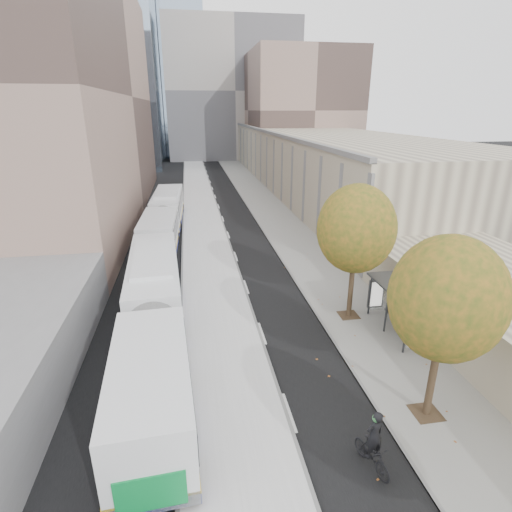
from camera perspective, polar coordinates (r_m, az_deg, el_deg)
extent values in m
cube|color=silver|center=(42.76, -7.63, 4.92)|extent=(4.25, 150.00, 0.15)
cube|color=gray|center=(43.72, 2.94, 5.37)|extent=(4.75, 150.00, 0.08)
cube|color=gray|center=(73.55, 6.99, 14.45)|extent=(18.00, 92.00, 8.00)
cube|color=gray|center=(50.39, -31.64, 18.88)|extent=(24.00, 46.00, 25.00)
cube|color=#A39C95|center=(102.92, -3.60, 22.31)|extent=(30.00, 18.00, 30.00)
cube|color=#383A3F|center=(22.01, 20.11, -4.34)|extent=(1.90, 4.40, 0.10)
cylinder|color=#383A3F|center=(20.71, 20.62, -9.98)|extent=(0.10, 0.10, 2.40)
cube|color=silver|center=(22.87, 21.33, -6.98)|extent=(0.04, 4.00, 2.10)
cylinder|color=#2F2317|center=(17.14, 23.83, -15.89)|extent=(0.28, 0.28, 3.11)
sphere|color=#2A4D17|center=(15.48, 25.60, -5.52)|extent=(4.00, 4.00, 4.00)
cylinder|color=#2F2317|center=(23.17, 13.38, -4.70)|extent=(0.28, 0.28, 3.24)
sphere|color=#2A4D17|center=(21.94, 14.13, 3.78)|extent=(4.20, 4.20, 4.20)
cube|color=silver|center=(20.50, -14.36, -8.63)|extent=(3.81, 19.01, 3.15)
cube|color=black|center=(20.24, -14.50, -7.19)|extent=(3.83, 18.25, 1.09)
cube|color=#097C36|center=(13.36, -17.45, -29.78)|extent=(1.99, 0.18, 1.22)
cube|color=silver|center=(39.04, -12.87, 5.36)|extent=(3.32, 18.77, 3.11)
cube|color=black|center=(38.90, -12.93, 6.17)|extent=(3.35, 18.02, 1.08)
cube|color=#097C36|center=(30.25, -13.61, 0.24)|extent=(1.97, 0.13, 1.20)
imported|color=black|center=(15.20, 16.22, -25.63)|extent=(0.93, 1.85, 1.07)
imported|color=black|center=(14.61, 16.57, -23.29)|extent=(0.74, 0.58, 1.80)
sphere|color=#3B8845|center=(14.17, 16.86, -21.30)|extent=(0.28, 0.28, 0.28)
imported|color=silver|center=(51.07, -12.29, 7.82)|extent=(1.78, 3.94, 1.31)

